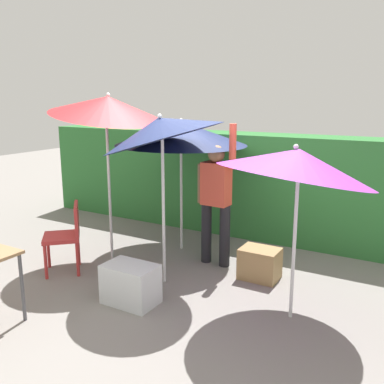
{
  "coord_description": "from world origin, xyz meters",
  "views": [
    {
      "loc": [
        2.45,
        -3.94,
        2.2
      ],
      "look_at": [
        0.0,
        0.3,
        1.1
      ],
      "focal_mm": 39.68,
      "sensor_mm": 36.0,
      "label": 1
    }
  ],
  "objects_px": {
    "umbrella_navy": "(107,107)",
    "chair_plastic": "(67,233)",
    "umbrella_orange": "(161,129)",
    "cooler_box": "(131,284)",
    "umbrella_yellow": "(181,133)",
    "crate_cardboard": "(260,264)",
    "umbrella_rainbow": "(297,163)",
    "person_vendor": "(216,196)"
  },
  "relations": [
    {
      "from": "umbrella_navy",
      "to": "chair_plastic",
      "type": "xyz_separation_m",
      "value": [
        -0.2,
        -0.63,
        -1.57
      ]
    },
    {
      "from": "umbrella_orange",
      "to": "cooler_box",
      "type": "xyz_separation_m",
      "value": [
        -0.02,
        -0.61,
        -1.63
      ]
    },
    {
      "from": "umbrella_yellow",
      "to": "crate_cardboard",
      "type": "height_order",
      "value": "umbrella_yellow"
    },
    {
      "from": "umbrella_rainbow",
      "to": "crate_cardboard",
      "type": "distance_m",
      "value": 1.68
    },
    {
      "from": "umbrella_orange",
      "to": "person_vendor",
      "type": "distance_m",
      "value": 1.28
    },
    {
      "from": "umbrella_navy",
      "to": "crate_cardboard",
      "type": "height_order",
      "value": "umbrella_navy"
    },
    {
      "from": "umbrella_yellow",
      "to": "cooler_box",
      "type": "height_order",
      "value": "umbrella_yellow"
    },
    {
      "from": "umbrella_rainbow",
      "to": "chair_plastic",
      "type": "relative_size",
      "value": 2.16
    },
    {
      "from": "cooler_box",
      "to": "crate_cardboard",
      "type": "bearing_deg",
      "value": 53.11
    },
    {
      "from": "person_vendor",
      "to": "umbrella_yellow",
      "type": "bearing_deg",
      "value": 158.23
    },
    {
      "from": "umbrella_yellow",
      "to": "chair_plastic",
      "type": "relative_size",
      "value": 2.15
    },
    {
      "from": "person_vendor",
      "to": "crate_cardboard",
      "type": "distance_m",
      "value": 1.03
    },
    {
      "from": "umbrella_rainbow",
      "to": "crate_cardboard",
      "type": "relative_size",
      "value": 4.1
    },
    {
      "from": "umbrella_rainbow",
      "to": "crate_cardboard",
      "type": "height_order",
      "value": "umbrella_rainbow"
    },
    {
      "from": "umbrella_orange",
      "to": "umbrella_yellow",
      "type": "distance_m",
      "value": 1.22
    },
    {
      "from": "umbrella_rainbow",
      "to": "umbrella_orange",
      "type": "xyz_separation_m",
      "value": [
        -1.56,
        0.02,
        0.26
      ]
    },
    {
      "from": "person_vendor",
      "to": "crate_cardboard",
      "type": "xyz_separation_m",
      "value": [
        0.69,
        -0.15,
        -0.74
      ]
    },
    {
      "from": "umbrella_orange",
      "to": "umbrella_navy",
      "type": "height_order",
      "value": "umbrella_navy"
    },
    {
      "from": "cooler_box",
      "to": "crate_cardboard",
      "type": "xyz_separation_m",
      "value": [
        0.98,
        1.31,
        -0.03
      ]
    },
    {
      "from": "umbrella_yellow",
      "to": "person_vendor",
      "type": "relative_size",
      "value": 1.02
    },
    {
      "from": "umbrella_orange",
      "to": "cooler_box",
      "type": "distance_m",
      "value": 1.74
    },
    {
      "from": "chair_plastic",
      "to": "umbrella_rainbow",
      "type": "bearing_deg",
      "value": 6.03
    },
    {
      "from": "chair_plastic",
      "to": "cooler_box",
      "type": "bearing_deg",
      "value": -13.34
    },
    {
      "from": "umbrella_yellow",
      "to": "crate_cardboard",
      "type": "bearing_deg",
      "value": -17.29
    },
    {
      "from": "person_vendor",
      "to": "crate_cardboard",
      "type": "height_order",
      "value": "person_vendor"
    },
    {
      "from": "person_vendor",
      "to": "chair_plastic",
      "type": "height_order",
      "value": "person_vendor"
    },
    {
      "from": "umbrella_rainbow",
      "to": "chair_plastic",
      "type": "height_order",
      "value": "umbrella_rainbow"
    },
    {
      "from": "umbrella_yellow",
      "to": "person_vendor",
      "type": "distance_m",
      "value": 1.08
    },
    {
      "from": "umbrella_orange",
      "to": "crate_cardboard",
      "type": "bearing_deg",
      "value": 35.91
    },
    {
      "from": "umbrella_yellow",
      "to": "umbrella_navy",
      "type": "bearing_deg",
      "value": -126.98
    },
    {
      "from": "umbrella_rainbow",
      "to": "umbrella_navy",
      "type": "bearing_deg",
      "value": 172.7
    },
    {
      "from": "cooler_box",
      "to": "crate_cardboard",
      "type": "relative_size",
      "value": 1.23
    },
    {
      "from": "umbrella_yellow",
      "to": "chair_plastic",
      "type": "bearing_deg",
      "value": -119.47
    },
    {
      "from": "umbrella_rainbow",
      "to": "cooler_box",
      "type": "xyz_separation_m",
      "value": [
        -1.58,
        -0.59,
        -1.37
      ]
    },
    {
      "from": "umbrella_orange",
      "to": "chair_plastic",
      "type": "height_order",
      "value": "umbrella_orange"
    },
    {
      "from": "chair_plastic",
      "to": "umbrella_orange",
      "type": "bearing_deg",
      "value": 14.26
    },
    {
      "from": "umbrella_yellow",
      "to": "crate_cardboard",
      "type": "distance_m",
      "value": 2.1
    },
    {
      "from": "umbrella_navy",
      "to": "crate_cardboard",
      "type": "bearing_deg",
      "value": 10.83
    },
    {
      "from": "umbrella_navy",
      "to": "person_vendor",
      "type": "height_order",
      "value": "umbrella_navy"
    },
    {
      "from": "cooler_box",
      "to": "person_vendor",
      "type": "bearing_deg",
      "value": 78.84
    },
    {
      "from": "umbrella_yellow",
      "to": "person_vendor",
      "type": "height_order",
      "value": "umbrella_yellow"
    },
    {
      "from": "umbrella_navy",
      "to": "umbrella_orange",
      "type": "bearing_deg",
      "value": -16.7
    }
  ]
}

